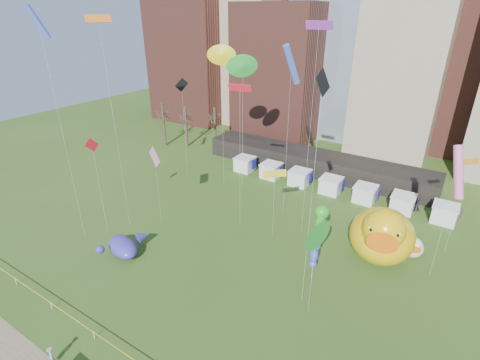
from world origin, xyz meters
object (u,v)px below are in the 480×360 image
Objects in this scene: small_duck at (412,246)px; seahorse_purple at (314,252)px; whale_inflatable at (124,246)px; woman at (51,357)px; seahorse_green at (321,221)px; big_duck at (382,234)px.

small_duck is 0.81× the size of seahorse_purple.
small_duck is at bearing 49.29° from whale_inflatable.
woman is at bearing -46.02° from whale_inflatable.
woman is (-20.50, -29.33, -0.48)m from small_duck.
whale_inflatable is at bearing -165.73° from seahorse_green.
seahorse_purple is 0.77× the size of whale_inflatable.
whale_inflatable is (-19.18, -7.18, -2.43)m from seahorse_purple.
big_duck reaches higher than small_duck.
small_duck is 10.92m from seahorse_green.
whale_inflatable is at bearing -159.41° from big_duck.
small_duck is 35.79m from woman.
big_duck reaches higher than woman.
big_duck is at bearing 39.27° from seahorse_purple.
seahorse_green is at bearing -163.59° from small_duck.
woman is (-17.65, -26.69, -2.51)m from big_duck.
small_duck is at bearing 69.81° from woman.
whale_inflatable is at bearing 131.48° from woman.
big_duck is 27.93m from whale_inflatable.
whale_inflatable is at bearing -175.66° from seahorse_purple.
seahorse_green is at bearing 77.72° from woman.
small_duck is (2.85, 2.64, -2.03)m from big_duck.
seahorse_green is 4.42× the size of woman.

